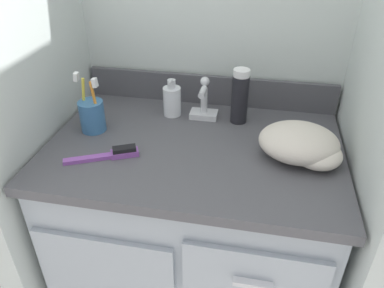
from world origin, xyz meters
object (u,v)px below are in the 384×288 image
object	(u,v)px
soap_dispenser	(172,100)
hand_towel	(303,145)
toothbrush_cup	(92,115)
shaving_cream_can	(240,97)
hairbrush	(112,154)

from	to	relation	value
soap_dispenser	hand_towel	distance (m)	0.45
toothbrush_cup	shaving_cream_can	world-z (taller)	toothbrush_cup
soap_dispenser	shaving_cream_can	distance (m)	0.23
hand_towel	hairbrush	bearing A→B (deg)	-169.18
toothbrush_cup	soap_dispenser	distance (m)	0.26
toothbrush_cup	hand_towel	distance (m)	0.63
toothbrush_cup	soap_dispenser	size ratio (longest dim) A/B	1.42
shaving_cream_can	hairbrush	bearing A→B (deg)	-139.72
hairbrush	toothbrush_cup	bearing A→B (deg)	105.16
toothbrush_cup	shaving_cream_can	bearing A→B (deg)	18.11
toothbrush_cup	hand_towel	world-z (taller)	toothbrush_cup
shaving_cream_can	hand_towel	xyz separation A→B (m)	(0.19, -0.18, -0.05)
toothbrush_cup	soap_dispenser	bearing A→B (deg)	34.19
shaving_cream_can	soap_dispenser	bearing A→B (deg)	179.00
hairbrush	soap_dispenser	bearing A→B (deg)	44.39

